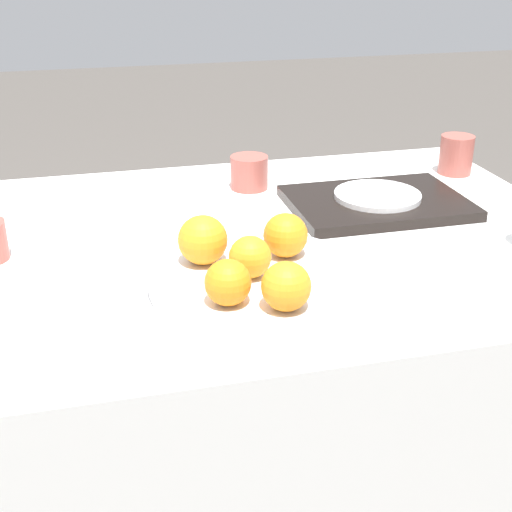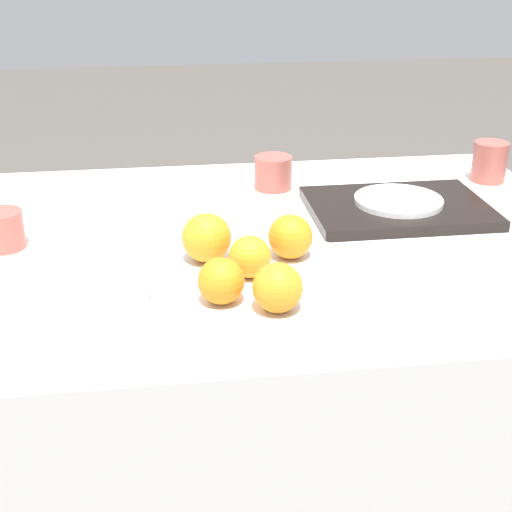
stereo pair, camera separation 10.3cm
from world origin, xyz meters
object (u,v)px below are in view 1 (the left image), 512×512
cup_0 (456,155)px  cup_2 (249,172)px  orange_0 (228,283)px  serving_tray (377,203)px  fruit_platter (256,278)px  napkin (167,211)px  orange_1 (203,240)px  orange_3 (286,286)px  side_plate (377,195)px  orange_2 (285,235)px  orange_4 (250,257)px

cup_0 → cup_2: bearing=178.2°
orange_0 → serving_tray: size_ratio=0.20×
fruit_platter → napkin: 0.34m
orange_0 → orange_1: size_ratio=0.85×
orange_1 → cup_2: orange_1 is taller
orange_0 → orange_3: orange_3 is taller
cup_0 → napkin: (-0.63, -0.08, -0.04)m
side_plate → cup_0: cup_0 is taller
fruit_platter → side_plate: bearing=40.8°
napkin → orange_2: bearing=-61.8°
serving_tray → fruit_platter: bearing=-139.2°
side_plate → cup_0: (0.24, 0.15, 0.02)m
orange_4 → napkin: 0.34m
cup_2 → napkin: (-0.18, -0.10, -0.03)m
orange_1 → serving_tray: (0.37, 0.20, -0.05)m
orange_2 → orange_3: 0.17m
orange_1 → orange_4: bearing=-47.5°
fruit_platter → cup_2: bearing=77.6°
side_plate → napkin: (-0.39, 0.07, -0.02)m
orange_4 → side_plate: (0.31, 0.26, -0.03)m
fruit_platter → serving_tray: (0.30, 0.26, -0.00)m
orange_1 → orange_2: 0.13m
cup_0 → cup_2: size_ratio=1.09×
cup_2 → orange_1: bearing=-113.7°
orange_0 → serving_tray: (0.36, 0.33, -0.04)m
orange_0 → cup_0: same height
orange_1 → orange_4: (0.06, -0.06, -0.01)m
orange_4 → orange_1: bearing=132.5°
side_plate → cup_2: bearing=140.8°
orange_1 → serving_tray: bearing=28.4°
orange_1 → napkin: (-0.02, 0.27, -0.05)m
serving_tray → side_plate: (0.00, 0.00, 0.02)m
orange_4 → cup_0: (0.55, 0.42, -0.01)m
orange_4 → cup_0: 0.69m
napkin → orange_1: bearing=-85.6°
orange_2 → orange_0: bearing=-132.2°
orange_4 → side_plate: size_ratio=0.38×
serving_tray → orange_2: bearing=-139.6°
orange_1 → side_plate: (0.37, 0.20, -0.03)m
orange_4 → cup_0: size_ratio=0.75×
orange_0 → orange_3: bearing=-24.7°
cup_0 → cup_2: 0.45m
orange_0 → orange_4: (0.05, 0.07, -0.00)m
orange_0 → side_plate: 0.49m
orange_4 → serving_tray: bearing=40.1°
orange_2 → orange_3: size_ratio=1.02×
cup_0 → orange_3: bearing=-135.5°
orange_3 → cup_2: size_ratio=0.88×
orange_1 → orange_3: size_ratio=1.12×
orange_1 → cup_0: (0.61, 0.35, -0.02)m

